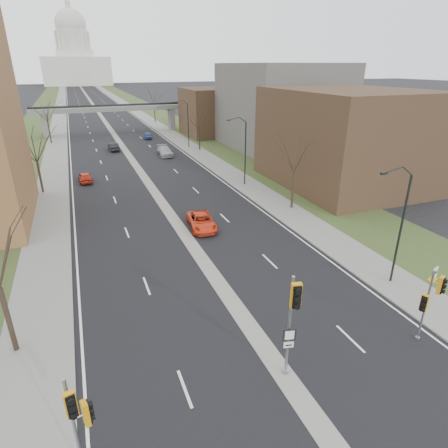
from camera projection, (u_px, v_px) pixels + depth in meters
ground at (294, 389)px, 18.42m from camera, size 700.00×700.00×0.00m
road_surface at (93, 105)px, 146.83m from camera, size 20.00×600.00×0.01m
median_strip at (93, 105)px, 146.83m from camera, size 1.20×600.00×0.02m
sidewalk_right at (125, 104)px, 150.84m from camera, size 4.00×600.00×0.12m
sidewalk_left at (61, 106)px, 142.78m from camera, size 4.00×600.00×0.12m
grass_verge_right at (140, 104)px, 152.85m from camera, size 8.00×600.00×0.10m
grass_verge_left at (43, 107)px, 140.77m from camera, size 8.00×600.00×0.10m
commercial_block_near at (345, 138)px, 48.09m from camera, size 16.00×20.00×12.00m
commercial_block_mid at (281, 107)px, 69.39m from camera, size 18.00×22.00×15.00m
commercial_block_far at (217, 112)px, 83.77m from camera, size 14.00×14.00×10.00m
pedestrian_bridge at (111, 112)px, 85.00m from camera, size 34.00×3.00×6.45m
capitol at (75, 59)px, 285.06m from camera, size 48.00×42.00×55.75m
streetlight_near at (399, 193)px, 24.51m from camera, size 2.61×0.20×8.70m
streetlight_mid at (240, 132)px, 46.77m from camera, size 2.61×0.20×8.70m
streetlight_far at (183, 110)px, 69.03m from camera, size 2.61×0.20×8.70m
tree_left_b at (33, 143)px, 44.14m from camera, size 6.75×6.75×8.81m
tree_left_c at (45, 107)px, 72.92m from camera, size 7.65×7.65×9.99m
tree_right_a at (296, 149)px, 39.01m from camera, size 7.20×7.20×9.40m
tree_right_b at (199, 118)px, 67.58m from camera, size 6.30×6.30×8.22m
tree_right_c at (153, 95)px, 101.34m from camera, size 7.65×7.65×9.99m
signal_pole_left at (78, 415)px, 13.41m from camera, size 0.81×1.02×4.82m
signal_pole_median at (293, 312)px, 17.53m from camera, size 0.75×0.97×5.79m
signal_pole_right at (430, 298)px, 20.38m from camera, size 1.06×0.77×4.61m
speed_limit_sign at (433, 279)px, 23.92m from camera, size 0.60×0.20×2.86m
warning_sign at (431, 283)px, 25.00m from camera, size 0.70×0.24×1.84m
car_left_near at (85, 177)px, 50.68m from camera, size 1.87×4.16×1.39m
car_left_far at (113, 147)px, 69.23m from camera, size 1.81×4.49×1.45m
car_right_near at (202, 221)px, 36.34m from camera, size 2.93×5.34×1.42m
car_right_mid at (165, 151)px, 65.38m from camera, size 2.40×5.48×1.57m
car_right_far at (148, 136)px, 80.21m from camera, size 1.97×3.93×1.29m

